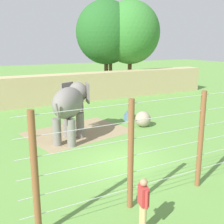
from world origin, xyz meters
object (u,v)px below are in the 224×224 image
enrichment_ball (143,119)px  feed_trough (129,115)px  zookeeper (143,203)px  elephant (70,104)px

enrichment_ball → feed_trough: enrichment_ball is taller
enrichment_ball → feed_trough: 2.18m
feed_trough → zookeeper: bearing=-120.2°
elephant → feed_trough: (5.25, 2.26, -1.81)m
zookeeper → feed_trough: bearing=59.8°
elephant → enrichment_ball: elephant is taller
elephant → zookeeper: elephant is taller
elephant → feed_trough: size_ratio=2.61×
enrichment_ball → feed_trough: bearing=82.5°
elephant → zookeeper: (-1.08, -8.63, -1.11)m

